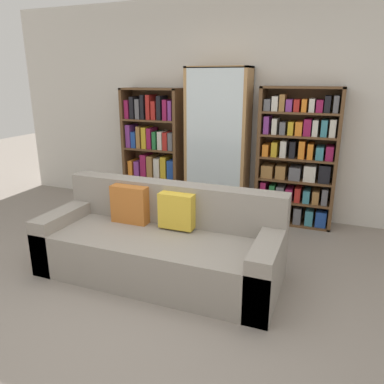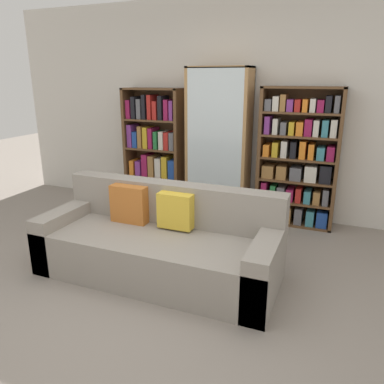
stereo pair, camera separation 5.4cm
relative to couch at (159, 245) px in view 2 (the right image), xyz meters
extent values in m
plane|color=gray|center=(0.13, -0.69, -0.28)|extent=(16.00, 16.00, 0.00)
cube|color=beige|center=(0.13, 1.95, 1.07)|extent=(6.64, 0.06, 2.70)
cube|color=gray|center=(0.00, -0.05, -0.08)|extent=(2.16, 0.86, 0.41)
cube|color=gray|center=(0.00, 0.28, 0.32)|extent=(2.16, 0.20, 0.39)
cube|color=gray|center=(-0.98, -0.05, -0.02)|extent=(0.20, 0.86, 0.53)
cube|color=gray|center=(0.98, -0.05, -0.02)|extent=(0.20, 0.86, 0.53)
cube|color=#B76628|center=(-0.37, 0.12, 0.31)|extent=(0.36, 0.12, 0.36)
cube|color=gold|center=(0.11, 0.12, 0.31)|extent=(0.32, 0.12, 0.32)
cube|color=brown|center=(-1.34, 1.74, 0.52)|extent=(0.04, 0.32, 1.61)
cube|color=brown|center=(-0.57, 1.74, 0.52)|extent=(0.04, 0.32, 1.61)
cube|color=brown|center=(-0.96, 1.74, 1.32)|extent=(0.82, 0.32, 0.02)
cube|color=brown|center=(-0.96, 1.74, -0.27)|extent=(0.82, 0.32, 0.02)
cube|color=brown|center=(-0.96, 1.90, 0.52)|extent=(0.82, 0.01, 1.61)
cube|color=brown|center=(-0.96, 1.74, 0.13)|extent=(0.74, 0.32, 0.02)
cube|color=brown|center=(-0.96, 1.74, 0.52)|extent=(0.74, 0.32, 0.02)
cube|color=brown|center=(-0.96, 1.74, 0.91)|extent=(0.74, 0.32, 0.02)
cube|color=#237038|center=(-1.24, 1.73, -0.15)|extent=(0.11, 0.24, 0.21)
cube|color=orange|center=(-1.10, 1.73, -0.13)|extent=(0.11, 0.24, 0.26)
cube|color=#237038|center=(-0.95, 1.73, -0.12)|extent=(0.11, 0.24, 0.27)
cube|color=black|center=(-0.81, 1.73, -0.13)|extent=(0.09, 0.24, 0.26)
cube|color=teal|center=(-0.67, 1.73, -0.16)|extent=(0.10, 0.24, 0.20)
cube|color=orange|center=(-1.26, 1.73, 0.25)|extent=(0.07, 0.24, 0.20)
cube|color=#7A3384|center=(-1.16, 1.73, 0.25)|extent=(0.08, 0.24, 0.20)
cube|color=#8E1947|center=(-1.06, 1.73, 0.29)|extent=(0.08, 0.24, 0.30)
cube|color=olive|center=(-0.96, 1.73, 0.29)|extent=(0.08, 0.24, 0.29)
cube|color=beige|center=(-0.85, 1.73, 0.28)|extent=(0.08, 0.24, 0.26)
cube|color=gold|center=(-0.75, 1.73, 0.29)|extent=(0.08, 0.24, 0.29)
cube|color=#1E4293|center=(-0.65, 1.73, 0.27)|extent=(0.09, 0.24, 0.25)
cube|color=#7A3384|center=(-1.27, 1.73, 0.69)|extent=(0.07, 0.24, 0.31)
cube|color=#1E4293|center=(-1.19, 1.73, 0.64)|extent=(0.07, 0.24, 0.22)
cube|color=olive|center=(-1.12, 1.73, 0.68)|extent=(0.06, 0.24, 0.29)
cube|color=gold|center=(-1.03, 1.73, 0.68)|extent=(0.07, 0.24, 0.29)
cube|color=#8E1947|center=(-0.96, 1.73, 0.67)|extent=(0.06, 0.24, 0.28)
cube|color=#237038|center=(-0.88, 1.73, 0.65)|extent=(0.05, 0.24, 0.23)
cube|color=beige|center=(-0.79, 1.73, 0.66)|extent=(0.06, 0.24, 0.24)
cube|color=#AD231E|center=(-0.72, 1.73, 0.65)|extent=(0.07, 0.24, 0.23)
cube|color=#5B5B60|center=(-0.64, 1.73, 0.65)|extent=(0.06, 0.24, 0.23)
cube|color=#8E1947|center=(-1.28, 1.73, 1.05)|extent=(0.06, 0.24, 0.24)
cube|color=black|center=(-1.20, 1.73, 1.07)|extent=(0.06, 0.24, 0.29)
cube|color=#5B5B60|center=(-1.11, 1.73, 1.06)|extent=(0.06, 0.24, 0.26)
cube|color=black|center=(-1.04, 1.73, 1.08)|extent=(0.05, 0.24, 0.32)
cube|color=#AD231E|center=(-0.96, 1.73, 1.08)|extent=(0.05, 0.24, 0.32)
cube|color=#AD231E|center=(-0.88, 1.73, 1.05)|extent=(0.06, 0.24, 0.24)
cube|color=black|center=(-0.80, 1.73, 1.08)|extent=(0.06, 0.24, 0.31)
cube|color=#8E1947|center=(-0.71, 1.73, 1.06)|extent=(0.06, 0.24, 0.26)
cube|color=#7A3384|center=(-0.64, 1.73, 1.05)|extent=(0.05, 0.24, 0.25)
cube|color=#AD7F4C|center=(-0.39, 1.72, 0.65)|extent=(0.04, 0.36, 1.87)
cube|color=#AD7F4C|center=(0.35, 1.72, 0.65)|extent=(0.04, 0.36, 1.87)
cube|color=#AD7F4C|center=(-0.02, 1.72, 1.58)|extent=(0.78, 0.36, 0.02)
cube|color=#AD7F4C|center=(-0.02, 1.72, -0.27)|extent=(0.78, 0.36, 0.02)
cube|color=#AD7F4C|center=(-0.02, 1.90, 0.65)|extent=(0.78, 0.01, 1.87)
cube|color=silver|center=(-0.02, 1.55, 0.65)|extent=(0.70, 0.01, 1.85)
cube|color=#AD7F4C|center=(-0.02, 1.72, 0.05)|extent=(0.70, 0.32, 0.02)
cube|color=#AD7F4C|center=(-0.02, 1.72, 0.35)|extent=(0.70, 0.32, 0.02)
cube|color=#AD7F4C|center=(-0.02, 1.72, 0.65)|extent=(0.70, 0.32, 0.02)
cube|color=#AD7F4C|center=(-0.02, 1.72, 0.96)|extent=(0.70, 0.32, 0.02)
cube|color=#AD7F4C|center=(-0.02, 1.72, 1.26)|extent=(0.70, 0.32, 0.02)
cylinder|color=silver|center=(-0.30, 1.71, -0.23)|extent=(0.01, 0.01, 0.06)
cone|color=silver|center=(-0.30, 1.71, -0.15)|extent=(0.08, 0.08, 0.08)
cylinder|color=silver|center=(-0.19, 1.71, -0.23)|extent=(0.01, 0.01, 0.06)
cone|color=silver|center=(-0.19, 1.71, -0.15)|extent=(0.08, 0.08, 0.08)
cylinder|color=silver|center=(-0.08, 1.72, -0.23)|extent=(0.01, 0.01, 0.06)
cone|color=silver|center=(-0.08, 1.72, -0.15)|extent=(0.08, 0.08, 0.08)
cylinder|color=silver|center=(0.03, 1.72, -0.23)|extent=(0.01, 0.01, 0.06)
cone|color=silver|center=(0.03, 1.72, -0.15)|extent=(0.08, 0.08, 0.08)
cylinder|color=silver|center=(0.15, 1.72, -0.23)|extent=(0.01, 0.01, 0.06)
cone|color=silver|center=(0.15, 1.72, -0.15)|extent=(0.08, 0.08, 0.08)
cylinder|color=silver|center=(0.26, 1.71, -0.23)|extent=(0.01, 0.01, 0.06)
cone|color=silver|center=(0.26, 1.71, -0.15)|extent=(0.08, 0.08, 0.08)
cylinder|color=silver|center=(-0.29, 1.72, 0.09)|extent=(0.01, 0.01, 0.07)
cone|color=silver|center=(-0.29, 1.72, 0.17)|extent=(0.09, 0.09, 0.09)
cylinder|color=silver|center=(-0.15, 1.71, 0.09)|extent=(0.01, 0.01, 0.07)
cone|color=silver|center=(-0.15, 1.71, 0.17)|extent=(0.09, 0.09, 0.09)
cylinder|color=silver|center=(-0.02, 1.70, 0.09)|extent=(0.01, 0.01, 0.07)
cone|color=silver|center=(-0.02, 1.70, 0.17)|extent=(0.09, 0.09, 0.09)
cylinder|color=silver|center=(0.11, 1.71, 0.09)|extent=(0.01, 0.01, 0.07)
cone|color=silver|center=(0.11, 1.71, 0.17)|extent=(0.09, 0.09, 0.09)
cylinder|color=silver|center=(0.24, 1.74, 0.09)|extent=(0.01, 0.01, 0.07)
cone|color=silver|center=(0.24, 1.74, 0.17)|extent=(0.09, 0.09, 0.09)
cylinder|color=silver|center=(-0.24, 1.73, 0.41)|extent=(0.01, 0.01, 0.09)
cone|color=silver|center=(-0.24, 1.73, 0.50)|extent=(0.09, 0.09, 0.11)
cylinder|color=silver|center=(-0.02, 1.70, 0.41)|extent=(0.01, 0.01, 0.09)
cone|color=silver|center=(-0.02, 1.70, 0.50)|extent=(0.09, 0.09, 0.11)
cylinder|color=silver|center=(0.20, 1.71, 0.41)|extent=(0.01, 0.01, 0.09)
cone|color=silver|center=(0.20, 1.71, 0.50)|extent=(0.09, 0.09, 0.11)
cylinder|color=silver|center=(-0.30, 1.72, 0.70)|extent=(0.01, 0.01, 0.07)
cone|color=silver|center=(-0.30, 1.72, 0.77)|extent=(0.08, 0.08, 0.08)
cylinder|color=silver|center=(-0.19, 1.70, 0.70)|extent=(0.01, 0.01, 0.07)
cone|color=silver|center=(-0.19, 1.70, 0.77)|extent=(0.08, 0.08, 0.08)
cylinder|color=silver|center=(-0.08, 1.71, 0.70)|extent=(0.01, 0.01, 0.07)
cone|color=silver|center=(-0.08, 1.71, 0.77)|extent=(0.08, 0.08, 0.08)
cylinder|color=silver|center=(0.03, 1.73, 0.70)|extent=(0.01, 0.01, 0.07)
cone|color=silver|center=(0.03, 1.73, 0.77)|extent=(0.08, 0.08, 0.08)
cylinder|color=silver|center=(0.15, 1.72, 0.70)|extent=(0.01, 0.01, 0.07)
cone|color=silver|center=(0.15, 1.72, 0.77)|extent=(0.08, 0.08, 0.08)
cylinder|color=silver|center=(0.26, 1.71, 0.70)|extent=(0.01, 0.01, 0.07)
cone|color=silver|center=(0.26, 1.71, 0.77)|extent=(0.08, 0.08, 0.08)
cylinder|color=silver|center=(-0.24, 1.73, 1.00)|extent=(0.01, 0.01, 0.07)
cone|color=silver|center=(-0.24, 1.73, 1.08)|extent=(0.09, 0.09, 0.08)
cylinder|color=silver|center=(-0.02, 1.72, 1.00)|extent=(0.01, 0.01, 0.07)
cone|color=silver|center=(-0.02, 1.72, 1.08)|extent=(0.09, 0.09, 0.08)
cylinder|color=silver|center=(0.20, 1.72, 1.00)|extent=(0.01, 0.01, 0.07)
cone|color=silver|center=(0.20, 1.72, 1.08)|extent=(0.09, 0.09, 0.08)
cylinder|color=silver|center=(-0.29, 1.71, 1.32)|extent=(0.01, 0.01, 0.08)
cone|color=silver|center=(-0.29, 1.71, 1.41)|extent=(0.09, 0.09, 0.10)
cylinder|color=silver|center=(-0.15, 1.73, 1.32)|extent=(0.01, 0.01, 0.08)
cone|color=silver|center=(-0.15, 1.73, 1.41)|extent=(0.09, 0.09, 0.10)
cylinder|color=silver|center=(-0.02, 1.71, 1.32)|extent=(0.01, 0.01, 0.08)
cone|color=silver|center=(-0.02, 1.71, 1.41)|extent=(0.09, 0.09, 0.10)
cylinder|color=silver|center=(0.11, 1.73, 1.32)|extent=(0.01, 0.01, 0.08)
cone|color=silver|center=(0.11, 1.73, 1.41)|extent=(0.09, 0.09, 0.10)
cylinder|color=silver|center=(0.24, 1.72, 1.32)|extent=(0.01, 0.01, 0.08)
cone|color=silver|center=(0.24, 1.72, 1.41)|extent=(0.09, 0.09, 0.10)
cube|color=brown|center=(0.53, 1.74, 0.54)|extent=(0.04, 0.32, 1.65)
cube|color=brown|center=(1.41, 1.74, 0.54)|extent=(0.04, 0.32, 1.65)
cube|color=brown|center=(0.97, 1.74, 1.35)|extent=(0.93, 0.32, 0.02)
cube|color=brown|center=(0.97, 1.74, -0.27)|extent=(0.93, 0.32, 0.02)
cube|color=brown|center=(0.97, 1.90, 0.54)|extent=(0.93, 0.01, 1.65)
cube|color=brown|center=(0.97, 1.74, 0.01)|extent=(0.85, 0.32, 0.02)
cube|color=brown|center=(0.97, 1.74, 0.28)|extent=(0.85, 0.32, 0.02)
cube|color=brown|center=(0.97, 1.74, 0.54)|extent=(0.85, 0.32, 0.02)
cube|color=brown|center=(0.97, 1.74, 0.81)|extent=(0.85, 0.32, 0.02)
cube|color=brown|center=(0.97, 1.74, 1.07)|extent=(0.85, 0.32, 0.02)
cube|color=#237038|center=(0.62, 1.73, -0.18)|extent=(0.10, 0.24, 0.15)
cube|color=teal|center=(0.77, 1.73, -0.18)|extent=(0.11, 0.24, 0.15)
cube|color=olive|center=(0.90, 1.73, -0.16)|extent=(0.10, 0.24, 0.19)
cube|color=#5B5B60|center=(1.04, 1.73, -0.16)|extent=(0.09, 0.24, 0.20)
cube|color=teal|center=(1.17, 1.73, -0.16)|extent=(0.09, 0.24, 0.19)
cube|color=#1E4293|center=(1.31, 1.73, -0.16)|extent=(0.12, 0.24, 0.19)
cube|color=#8E1947|center=(0.60, 1.73, 0.12)|extent=(0.07, 0.24, 0.21)
cube|color=#237038|center=(0.71, 1.73, 0.11)|extent=(0.06, 0.24, 0.18)
cube|color=#5B5B60|center=(0.81, 1.73, 0.10)|extent=(0.09, 0.24, 0.17)
cube|color=#8E1947|center=(0.92, 1.73, 0.10)|extent=(0.08, 0.24, 0.15)
cube|color=#AD231E|center=(1.02, 1.73, 0.11)|extent=(0.07, 0.24, 0.18)
cube|color=teal|center=(1.12, 1.73, 0.10)|extent=(0.08, 0.24, 0.15)
cube|color=olive|center=(1.23, 1.73, 0.10)|extent=(0.08, 0.24, 0.15)
cube|color=#5B5B60|center=(1.33, 1.73, 0.12)|extent=(0.07, 0.24, 0.19)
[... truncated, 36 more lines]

